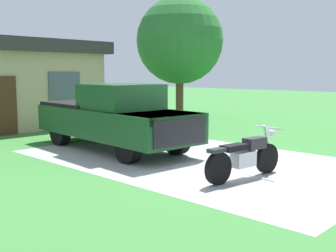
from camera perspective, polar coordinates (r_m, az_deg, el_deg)
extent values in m
plane|color=#3C8039|center=(10.76, 3.72, -4.59)|extent=(80.00, 80.00, 0.00)
cube|color=#A1A1A1|center=(10.76, 3.72, -4.57)|extent=(5.54, 8.98, 0.01)
cylinder|color=black|center=(9.51, 13.39, -4.33)|extent=(0.67, 0.20, 0.66)
cylinder|color=black|center=(8.35, 6.90, -5.79)|extent=(0.67, 0.20, 0.66)
cube|color=silver|center=(8.88, 10.27, -4.48)|extent=(0.59, 0.32, 0.32)
cube|color=#28282D|center=(9.09, 11.74, -2.31)|extent=(0.55, 0.32, 0.24)
cube|color=black|center=(8.60, 9.01, -2.93)|extent=(0.63, 0.35, 0.12)
cube|color=#28282D|center=(8.27, 6.94, -3.29)|extent=(0.50, 0.25, 0.08)
cylinder|color=silver|center=(9.44, 13.46, -2.13)|extent=(0.34, 0.10, 0.77)
cylinder|color=silver|center=(9.40, 13.52, -0.20)|extent=(0.12, 0.70, 0.04)
sphere|color=silver|center=(9.51, 13.93, -0.98)|extent=(0.16, 0.16, 0.16)
cylinder|color=black|center=(11.31, 1.19, -1.83)|extent=(0.36, 0.86, 0.84)
cylinder|color=black|center=(10.27, -5.52, -2.79)|extent=(0.36, 0.86, 0.84)
cylinder|color=black|center=(14.04, -8.61, -0.12)|extent=(0.36, 0.86, 0.84)
cylinder|color=black|center=(13.22, -14.55, -0.73)|extent=(0.36, 0.86, 0.84)
cube|color=#194723|center=(12.14, -7.47, 0.55)|extent=(2.40, 5.73, 0.80)
cube|color=#194723|center=(10.64, -1.84, 1.29)|extent=(2.03, 2.03, 0.20)
cube|color=#194723|center=(11.75, -6.42, 4.02)|extent=(1.93, 2.02, 0.70)
cube|color=#3F4C56|center=(11.12, -4.01, 3.34)|extent=(1.71, 0.28, 0.60)
cube|color=black|center=(13.42, -11.23, 2.19)|extent=(2.07, 2.53, 0.50)
cube|color=black|center=(9.99, 1.60, -0.84)|extent=(1.70, 0.22, 0.64)
cylinder|color=brown|center=(19.56, 1.60, 4.16)|extent=(0.36, 0.36, 2.29)
sphere|color=#2C7331|center=(19.59, 1.62, 11.61)|extent=(4.00, 4.00, 4.00)
cube|color=#4C2D19|center=(15.78, -21.67, 2.56)|extent=(1.00, 0.08, 2.10)
cube|color=#4C5966|center=(16.94, -13.96, 5.35)|extent=(1.40, 0.06, 1.10)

